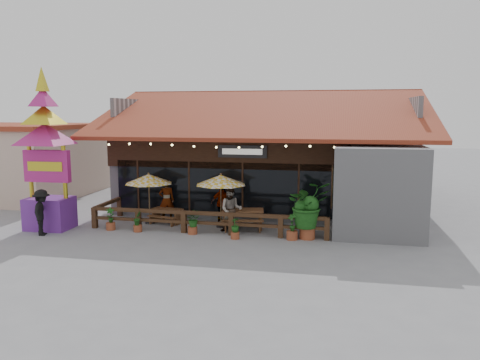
% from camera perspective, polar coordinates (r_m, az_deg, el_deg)
% --- Properties ---
extents(ground, '(100.00, 100.00, 0.00)m').
position_cam_1_polar(ground, '(19.41, 0.70, -6.43)').
color(ground, gray).
rests_on(ground, ground).
extents(restaurant_building, '(15.50, 14.73, 6.09)m').
position_cam_1_polar(restaurant_building, '(25.41, 4.08, 2.11)').
color(restaurant_building, '#B6B5BB').
rests_on(restaurant_building, ground).
extents(patio_railing, '(10.00, 2.60, 0.92)m').
position_cam_1_polar(patio_railing, '(19.55, -5.96, -4.51)').
color(patio_railing, '#412B17').
rests_on(patio_railing, ground).
extents(neighbor_building, '(8.40, 8.40, 4.22)m').
position_cam_1_polar(neighbor_building, '(30.78, -25.55, 2.27)').
color(neighbor_building, beige).
rests_on(neighbor_building, ground).
extents(umbrella_left, '(2.28, 2.28, 2.29)m').
position_cam_1_polar(umbrella_left, '(21.02, -11.07, 0.11)').
color(umbrella_left, brown).
rests_on(umbrella_left, ground).
extents(umbrella_right, '(2.50, 2.50, 2.35)m').
position_cam_1_polar(umbrella_right, '(19.95, -2.35, -0.01)').
color(umbrella_right, brown).
rests_on(umbrella_right, ground).
extents(picnic_table_left, '(1.60, 1.46, 0.66)m').
position_cam_1_polar(picnic_table_left, '(21.18, -8.85, -4.04)').
color(picnic_table_left, brown).
rests_on(picnic_table_left, ground).
extents(picnic_table_right, '(1.98, 1.78, 0.84)m').
position_cam_1_polar(picnic_table_right, '(19.91, 0.35, -4.38)').
color(picnic_table_right, brown).
rests_on(picnic_table_right, ground).
extents(thai_sign_tower, '(2.74, 2.74, 7.28)m').
position_cam_1_polar(thai_sign_tower, '(21.09, -22.64, 4.71)').
color(thai_sign_tower, '#6B2894').
rests_on(thai_sign_tower, ground).
extents(tropical_plant, '(2.08, 1.96, 2.30)m').
position_cam_1_polar(tropical_plant, '(18.40, 8.28, -3.14)').
color(tropical_plant, brown).
rests_on(tropical_plant, ground).
extents(diner_a, '(0.83, 0.71, 1.91)m').
position_cam_1_polar(diner_a, '(21.57, -8.94, -2.43)').
color(diner_a, '#361F11').
rests_on(diner_a, ground).
extents(diner_b, '(0.98, 0.80, 1.89)m').
position_cam_1_polar(diner_b, '(19.30, -1.09, -3.62)').
color(diner_b, '#361F11').
rests_on(diner_b, ground).
extents(diner_c, '(1.01, 0.43, 1.71)m').
position_cam_1_polar(diner_c, '(21.16, -2.20, -2.83)').
color(diner_c, '#361F11').
rests_on(diner_c, ground).
extents(pedestrian, '(1.02, 1.36, 1.87)m').
position_cam_1_polar(pedestrian, '(20.44, -22.99, -3.66)').
color(pedestrian, black).
rests_on(pedestrian, ground).
extents(planter_a, '(0.41, 0.39, 0.96)m').
position_cam_1_polar(planter_a, '(20.51, -15.51, -4.78)').
color(planter_a, brown).
rests_on(planter_a, ground).
extents(planter_b, '(0.39, 0.41, 0.86)m').
position_cam_1_polar(planter_b, '(19.93, -12.38, -5.08)').
color(planter_b, brown).
rests_on(planter_b, ground).
extents(planter_c, '(0.75, 0.74, 0.94)m').
position_cam_1_polar(planter_c, '(19.15, -5.82, -5.04)').
color(planter_c, brown).
rests_on(planter_c, ground).
extents(planter_d, '(0.45, 0.45, 0.84)m').
position_cam_1_polar(planter_d, '(18.38, -0.60, -5.96)').
color(planter_d, brown).
rests_on(planter_d, ground).
extents(planter_e, '(0.45, 0.44, 1.07)m').
position_cam_1_polar(planter_e, '(18.37, 6.37, -5.89)').
color(planter_e, brown).
rests_on(planter_e, ground).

